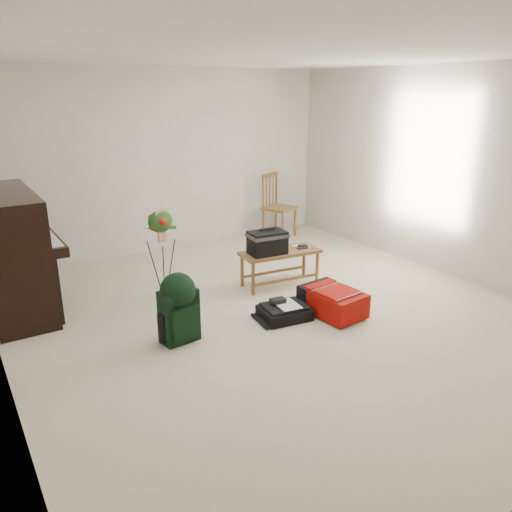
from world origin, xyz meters
TOP-DOWN VIEW (x-y plane):
  - floor at (0.00, 0.00)m, footprint 5.00×5.50m
  - ceiling at (0.00, 0.00)m, footprint 5.00×5.50m
  - wall_back at (0.00, 2.75)m, footprint 5.00×0.04m
  - wall_right at (2.50, 0.00)m, footprint 0.04×5.50m
  - piano at (-2.19, 1.60)m, footprint 0.71×1.50m
  - bench at (0.39, 0.67)m, footprint 0.97×0.48m
  - dining_chair at (1.70, 2.42)m, footprint 0.55×0.55m
  - red_suitcase at (0.49, -0.23)m, footprint 0.48×0.67m
  - black_duffel at (0.02, -0.09)m, footprint 0.52×0.44m
  - green_backpack at (-1.06, 0.04)m, footprint 0.35×0.32m
  - flower_stand at (-0.86, 0.89)m, footprint 0.39×0.39m

SIDE VIEW (x-z plane):
  - floor at x=0.00m, z-range -0.01..0.01m
  - black_duffel at x=0.02m, z-range -0.03..0.17m
  - red_suitcase at x=0.49m, z-range 0.01..0.28m
  - green_backpack at x=-1.06m, z-range 0.03..0.69m
  - dining_chair at x=1.70m, z-range -0.01..0.97m
  - bench at x=0.39m, z-range 0.15..0.87m
  - flower_stand at x=-0.86m, z-range -0.01..1.05m
  - piano at x=-2.19m, z-range -0.03..1.22m
  - wall_back at x=0.00m, z-range 0.00..2.50m
  - wall_right at x=2.50m, z-range 0.00..2.50m
  - ceiling at x=0.00m, z-range 2.50..2.50m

